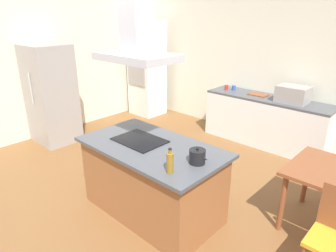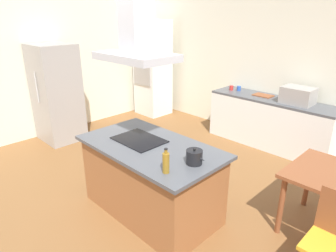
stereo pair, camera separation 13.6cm
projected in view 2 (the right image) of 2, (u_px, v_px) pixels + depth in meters
ground at (222, 169)px, 4.76m from camera, size 16.00×16.00×0.00m
wall_back at (283, 70)px, 5.43m from camera, size 7.20×0.10×2.70m
wall_left at (76, 63)px, 6.24m from camera, size 0.10×8.80×2.70m
kitchen_island at (151, 179)px, 3.61m from camera, size 1.74×0.97×0.90m
cooktop at (139, 140)px, 3.59m from camera, size 0.60×0.44×0.01m
tea_kettle at (194, 157)px, 3.01m from camera, size 0.22×0.17×0.17m
olive_oil_bottle at (166, 162)px, 2.83m from camera, size 0.07×0.07×0.26m
back_counter at (270, 122)px, 5.47m from camera, size 2.26×0.62×0.90m
countertop_microwave at (298, 96)px, 4.98m from camera, size 0.50×0.38×0.28m
coffee_mug_red at (231, 88)px, 5.88m from camera, size 0.08×0.08×0.09m
coffee_mug_blue at (239, 88)px, 5.84m from camera, size 0.08×0.08×0.09m
cutting_board at (263, 95)px, 5.49m from camera, size 0.34×0.24×0.02m
wall_oven_stack at (153, 68)px, 7.05m from camera, size 0.70×0.66×2.20m
refrigerator at (57, 93)px, 5.61m from camera, size 0.80×0.73×1.82m
chair_facing_island at (335, 236)px, 2.61m from camera, size 0.42×0.42×0.89m
range_hood at (135, 36)px, 3.16m from camera, size 0.90×0.55×0.78m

